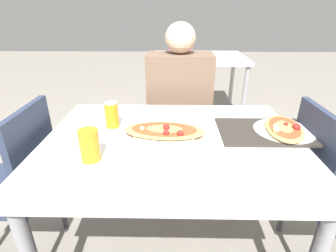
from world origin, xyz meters
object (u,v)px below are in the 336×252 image
Objects in this scene: chair_far_seated at (178,119)px; drink_glass at (89,145)px; pizza_main at (164,132)px; dining_table at (172,153)px; soda_can at (112,115)px; pizza_second at (284,129)px; person_seated at (179,98)px; chair_side_left at (17,179)px; chair_side_right at (329,182)px.

chair_far_seated reaches higher than drink_glass.
drink_glass reaches higher than pizza_main.
pizza_main is 0.36m from drink_glass.
drink_glass is (-0.36, -0.95, 0.30)m from chair_far_seated.
pizza_main is (-0.04, 0.04, 0.09)m from dining_table.
pizza_second is (0.82, -0.06, -0.04)m from soda_can.
person_seated reaches higher than drink_glass.
person_seated is (0.05, 0.66, 0.04)m from dining_table.
pizza_main is at bearing -87.45° from chair_side_left.
chair_far_seated and chair_side_left have the same top height.
pizza_main is (0.73, 0.03, 0.25)m from chair_side_left.
soda_can is at bearing 86.39° from drink_glass.
person_seated reaches higher than soda_can.
chair_side_left is 6.79× the size of drink_glass.
dining_table is 1.34× the size of chair_side_right.
chair_side_right is at bearing -2.13° from pizza_main.
person_seated reaches higher than dining_table.
chair_side_right is 2.24× the size of pizza_main.
person_seated reaches higher than pizza_second.
chair_side_right is at bearing -89.90° from chair_side_left.
pizza_main is 3.08× the size of soda_can.
chair_side_left reaches higher than pizza_main.
drink_glass is at bearing -80.26° from chair_side_right.
dining_table is 1.34× the size of chair_side_left.
pizza_main is at bearing -19.16° from soda_can.
pizza_second is (0.48, -0.59, 0.05)m from person_seated.
chair_far_seated is 1.06m from drink_glass.
chair_side_right is 0.99m from person_seated.
dining_table is at bearing -171.84° from pizza_second.
pizza_second is at bearing 3.54° from pizza_main.
chair_far_seated reaches higher than pizza_second.
pizza_main is at bearing 132.19° from dining_table.
pizza_main is at bearing -176.46° from pizza_second.
drink_glass is at bearing -93.61° from soda_can.
chair_side_left is 0.57m from drink_glass.
chair_side_left is at bearing -177.45° from pizza_main.
pizza_main is at bearing -92.13° from chair_side_right.
person_seated reaches higher than chair_side_right.
chair_far_seated reaches higher than dining_table.
chair_side_left is at bearing -177.02° from pizza_second.
dining_table is 9.26× the size of soda_can.
soda_can is 0.83m from pizza_second.
pizza_second is at bearing -104.89° from chair_side_right.
soda_can reaches higher than dining_table.
chair_side_left reaches higher than pizza_second.
chair_far_seated is 0.78m from pizza_main.
dining_table is at bearing -90.59° from chair_side_left.
chair_side_right is 6.91× the size of soda_can.
chair_far_seated is 0.88m from pizza_second.
chair_far_seated is at bearing -46.86° from chair_side_left.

